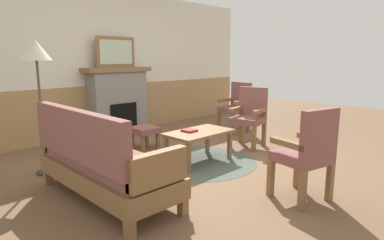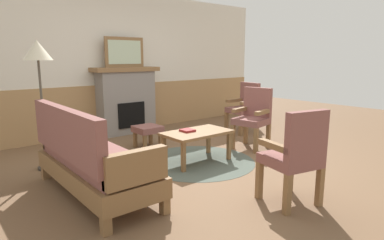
{
  "view_description": "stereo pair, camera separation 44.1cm",
  "coord_description": "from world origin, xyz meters",
  "px_view_note": "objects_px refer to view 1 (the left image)",
  "views": [
    {
      "loc": [
        -3.39,
        -3.05,
        1.47
      ],
      "look_at": [
        0.0,
        0.35,
        0.55
      ],
      "focal_mm": 30.81,
      "sensor_mm": 36.0,
      "label": 1
    },
    {
      "loc": [
        -3.06,
        -3.35,
        1.47
      ],
      "look_at": [
        0.0,
        0.35,
        0.55
      ],
      "focal_mm": 30.81,
      "sensor_mm": 36.0,
      "label": 2
    }
  ],
  "objects_px": {
    "fireplace": "(118,101)",
    "armchair_by_window_left": "(250,114)",
    "footstool": "(145,131)",
    "armchair_front_left": "(307,150)",
    "framed_picture": "(116,52)",
    "floor_lamp_by_couch": "(36,59)",
    "book_on_table": "(189,130)",
    "coffee_table": "(199,135)",
    "armchair_near_fireplace": "(237,105)",
    "couch": "(102,163)"
  },
  "relations": [
    {
      "from": "fireplace",
      "to": "armchair_front_left",
      "type": "height_order",
      "value": "fireplace"
    },
    {
      "from": "footstool",
      "to": "armchair_front_left",
      "type": "bearing_deg",
      "value": -90.52
    },
    {
      "from": "framed_picture",
      "to": "armchair_front_left",
      "type": "height_order",
      "value": "framed_picture"
    },
    {
      "from": "fireplace",
      "to": "armchair_near_fireplace",
      "type": "relative_size",
      "value": 1.33
    },
    {
      "from": "footstool",
      "to": "armchair_near_fireplace",
      "type": "xyz_separation_m",
      "value": [
        2.07,
        -0.26,
        0.25
      ]
    },
    {
      "from": "framed_picture",
      "to": "book_on_table",
      "type": "height_order",
      "value": "framed_picture"
    },
    {
      "from": "floor_lamp_by_couch",
      "to": "fireplace",
      "type": "bearing_deg",
      "value": 32.91
    },
    {
      "from": "fireplace",
      "to": "framed_picture",
      "type": "relative_size",
      "value": 1.62
    },
    {
      "from": "armchair_by_window_left",
      "to": "floor_lamp_by_couch",
      "type": "bearing_deg",
      "value": 160.25
    },
    {
      "from": "couch",
      "to": "armchair_by_window_left",
      "type": "height_order",
      "value": "same"
    },
    {
      "from": "fireplace",
      "to": "armchair_by_window_left",
      "type": "height_order",
      "value": "fireplace"
    },
    {
      "from": "fireplace",
      "to": "floor_lamp_by_couch",
      "type": "height_order",
      "value": "floor_lamp_by_couch"
    },
    {
      "from": "couch",
      "to": "armchair_front_left",
      "type": "xyz_separation_m",
      "value": [
        1.46,
        -1.51,
        0.14
      ]
    },
    {
      "from": "fireplace",
      "to": "footstool",
      "type": "relative_size",
      "value": 3.25
    },
    {
      "from": "framed_picture",
      "to": "coffee_table",
      "type": "distance_m",
      "value": 2.55
    },
    {
      "from": "framed_picture",
      "to": "coffee_table",
      "type": "relative_size",
      "value": 0.83
    },
    {
      "from": "coffee_table",
      "to": "book_on_table",
      "type": "height_order",
      "value": "book_on_table"
    },
    {
      "from": "floor_lamp_by_couch",
      "to": "armchair_front_left",
      "type": "bearing_deg",
      "value": -60.0
    },
    {
      "from": "floor_lamp_by_couch",
      "to": "coffee_table",
      "type": "bearing_deg",
      "value": -31.11
    },
    {
      "from": "framed_picture",
      "to": "armchair_by_window_left",
      "type": "distance_m",
      "value": 2.71
    },
    {
      "from": "armchair_near_fireplace",
      "to": "armchair_front_left",
      "type": "xyz_separation_m",
      "value": [
        -2.1,
        -2.51,
        0.0
      ]
    },
    {
      "from": "floor_lamp_by_couch",
      "to": "armchair_near_fireplace",
      "type": "bearing_deg",
      "value": -3.48
    },
    {
      "from": "fireplace",
      "to": "armchair_by_window_left",
      "type": "relative_size",
      "value": 1.33
    },
    {
      "from": "couch",
      "to": "fireplace",
      "type": "bearing_deg",
      "value": 54.36
    },
    {
      "from": "fireplace",
      "to": "armchair_front_left",
      "type": "xyz_separation_m",
      "value": [
        -0.29,
        -3.95,
        -0.11
      ]
    },
    {
      "from": "fireplace",
      "to": "armchair_front_left",
      "type": "distance_m",
      "value": 3.96
    },
    {
      "from": "armchair_by_window_left",
      "to": "floor_lamp_by_couch",
      "type": "distance_m",
      "value": 3.26
    },
    {
      "from": "armchair_by_window_left",
      "to": "floor_lamp_by_couch",
      "type": "relative_size",
      "value": 0.58
    },
    {
      "from": "armchair_by_window_left",
      "to": "armchair_near_fireplace",
      "type": "bearing_deg",
      "value": 48.7
    },
    {
      "from": "armchair_near_fireplace",
      "to": "couch",
      "type": "bearing_deg",
      "value": -164.24
    },
    {
      "from": "armchair_near_fireplace",
      "to": "armchair_front_left",
      "type": "bearing_deg",
      "value": -129.87
    },
    {
      "from": "coffee_table",
      "to": "footstool",
      "type": "bearing_deg",
      "value": 97.22
    },
    {
      "from": "couch",
      "to": "armchair_by_window_left",
      "type": "distance_m",
      "value": 2.84
    },
    {
      "from": "armchair_near_fireplace",
      "to": "armchair_front_left",
      "type": "height_order",
      "value": "same"
    },
    {
      "from": "fireplace",
      "to": "footstool",
      "type": "distance_m",
      "value": 1.25
    },
    {
      "from": "couch",
      "to": "book_on_table",
      "type": "height_order",
      "value": "couch"
    },
    {
      "from": "footstool",
      "to": "floor_lamp_by_couch",
      "type": "xyz_separation_m",
      "value": [
        -1.61,
        -0.04,
        1.17
      ]
    },
    {
      "from": "armchair_front_left",
      "to": "framed_picture",
      "type": "bearing_deg",
      "value": 85.83
    },
    {
      "from": "book_on_table",
      "to": "fireplace",
      "type": "bearing_deg",
      "value": 83.99
    },
    {
      "from": "book_on_table",
      "to": "armchair_front_left",
      "type": "relative_size",
      "value": 0.18
    },
    {
      "from": "armchair_by_window_left",
      "to": "armchair_front_left",
      "type": "xyz_separation_m",
      "value": [
        -1.37,
        -1.68,
        0.0
      ]
    },
    {
      "from": "coffee_table",
      "to": "armchair_front_left",
      "type": "relative_size",
      "value": 0.98
    },
    {
      "from": "book_on_table",
      "to": "armchair_near_fireplace",
      "type": "xyz_separation_m",
      "value": [
        2.04,
        0.74,
        0.08
      ]
    },
    {
      "from": "book_on_table",
      "to": "armchair_near_fireplace",
      "type": "bearing_deg",
      "value": 19.96
    },
    {
      "from": "fireplace",
      "to": "book_on_table",
      "type": "distance_m",
      "value": 2.2
    },
    {
      "from": "book_on_table",
      "to": "armchair_front_left",
      "type": "height_order",
      "value": "armchair_front_left"
    },
    {
      "from": "fireplace",
      "to": "footstool",
      "type": "height_order",
      "value": "fireplace"
    },
    {
      "from": "book_on_table",
      "to": "armchair_front_left",
      "type": "xyz_separation_m",
      "value": [
        -0.06,
        -1.77,
        0.08
      ]
    },
    {
      "from": "footstool",
      "to": "book_on_table",
      "type": "bearing_deg",
      "value": -88.08
    },
    {
      "from": "coffee_table",
      "to": "armchair_near_fireplace",
      "type": "xyz_separation_m",
      "value": [
        1.94,
        0.83,
        0.15
      ]
    }
  ]
}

